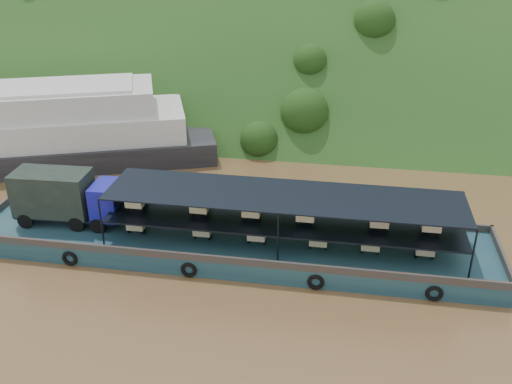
# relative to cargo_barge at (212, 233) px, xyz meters

# --- Properties ---
(ground) EXTENTS (160.00, 160.00, 0.00)m
(ground) POSITION_rel_cargo_barge_xyz_m (4.58, -0.14, -1.24)
(ground) COLOR brown
(ground) RESTS_ON ground
(hillside) EXTENTS (140.00, 39.60, 39.60)m
(hillside) POSITION_rel_cargo_barge_xyz_m (4.58, 35.86, -1.24)
(hillside) COLOR #183B15
(hillside) RESTS_ON ground
(cargo_barge) EXTENTS (35.00, 7.18, 4.97)m
(cargo_barge) POSITION_rel_cargo_barge_xyz_m (0.00, 0.00, 0.00)
(cargo_barge) COLOR #133244
(cargo_barge) RESTS_ON ground
(passenger_ferry) EXTENTS (35.99, 20.40, 7.11)m
(passenger_ferry) POSITION_rel_cargo_barge_xyz_m (-20.84, 11.98, 1.84)
(passenger_ferry) COLOR black
(passenger_ferry) RESTS_ON ground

